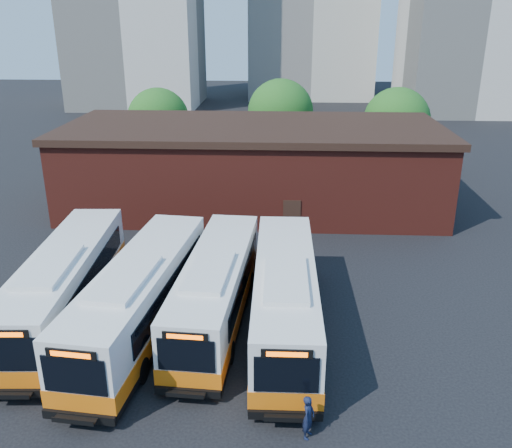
{
  "coord_description": "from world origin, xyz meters",
  "views": [
    {
      "loc": [
        2.32,
        -20.87,
        13.99
      ],
      "look_at": [
        0.98,
        5.56,
        3.86
      ],
      "focal_mm": 38.0,
      "sensor_mm": 36.0,
      "label": 1
    }
  ],
  "objects_px": {
    "transit_worker": "(308,417)",
    "bus_east": "(285,300)",
    "bus_west": "(66,287)",
    "bus_midwest": "(141,300)",
    "bus_mideast": "(216,291)"
  },
  "relations": [
    {
      "from": "bus_west",
      "to": "bus_midwest",
      "type": "height_order",
      "value": "bus_midwest"
    },
    {
      "from": "bus_west",
      "to": "transit_worker",
      "type": "bearing_deg",
      "value": -36.64
    },
    {
      "from": "transit_worker",
      "to": "bus_east",
      "type": "bearing_deg",
      "value": 27.63
    },
    {
      "from": "bus_midwest",
      "to": "transit_worker",
      "type": "distance_m",
      "value": 10.03
    },
    {
      "from": "bus_midwest",
      "to": "bus_east",
      "type": "height_order",
      "value": "bus_midwest"
    },
    {
      "from": "transit_worker",
      "to": "bus_mideast",
      "type": "bearing_deg",
      "value": 48.87
    },
    {
      "from": "bus_east",
      "to": "bus_mideast",
      "type": "bearing_deg",
      "value": 165.61
    },
    {
      "from": "bus_midwest",
      "to": "bus_east",
      "type": "distance_m",
      "value": 6.71
    },
    {
      "from": "bus_midwest",
      "to": "transit_worker",
      "type": "height_order",
      "value": "bus_midwest"
    },
    {
      "from": "bus_west",
      "to": "transit_worker",
      "type": "relative_size",
      "value": 8.02
    },
    {
      "from": "bus_mideast",
      "to": "bus_midwest",
      "type": "bearing_deg",
      "value": -156.46
    },
    {
      "from": "bus_east",
      "to": "transit_worker",
      "type": "height_order",
      "value": "bus_east"
    },
    {
      "from": "bus_west",
      "to": "transit_worker",
      "type": "xyz_separation_m",
      "value": [
        11.55,
        -7.66,
        -0.82
      ]
    },
    {
      "from": "bus_east",
      "to": "transit_worker",
      "type": "xyz_separation_m",
      "value": [
        0.85,
        -6.95,
        -0.81
      ]
    },
    {
      "from": "bus_midwest",
      "to": "bus_mideast",
      "type": "height_order",
      "value": "bus_midwest"
    }
  ]
}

